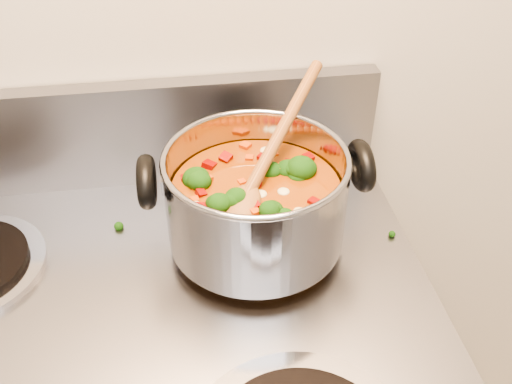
# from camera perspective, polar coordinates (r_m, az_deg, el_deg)

# --- Properties ---
(stockpot) EXTENTS (0.29, 0.23, 0.14)m
(stockpot) POSITION_cam_1_polar(r_m,az_deg,el_deg) (0.72, 0.05, -0.86)
(stockpot) COLOR #9C9CA3
(stockpot) RESTS_ON electric_range
(wooden_spoon) EXTENTS (0.19, 0.26, 0.11)m
(wooden_spoon) POSITION_cam_1_polar(r_m,az_deg,el_deg) (0.71, 0.65, 2.58)
(wooden_spoon) COLOR brown
(wooden_spoon) RESTS_ON stockpot
(cooktop_crumbs) EXTENTS (0.21, 0.25, 0.01)m
(cooktop_crumbs) POSITION_cam_1_polar(r_m,az_deg,el_deg) (0.80, 7.23, -3.33)
(cooktop_crumbs) COLOR black
(cooktop_crumbs) RESTS_ON electric_range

